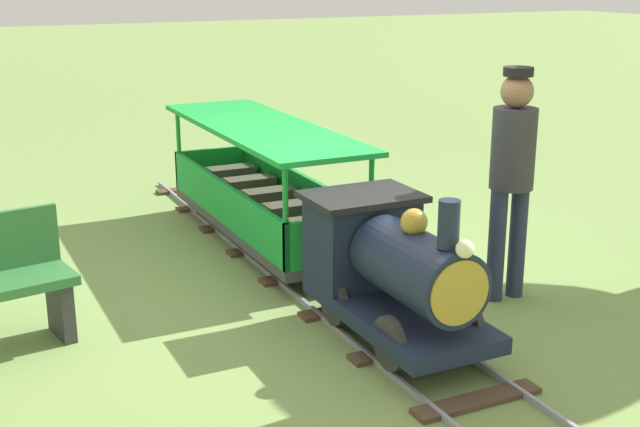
% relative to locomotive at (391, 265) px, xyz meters
% --- Properties ---
extents(ground_plane, '(60.00, 60.00, 0.00)m').
position_rel_locomotive_xyz_m(ground_plane, '(0.00, -1.00, -0.48)').
color(ground_plane, '#75934C').
extents(track, '(0.77, 6.40, 0.04)m').
position_rel_locomotive_xyz_m(track, '(0.00, -1.20, -0.47)').
color(track, gray).
rests_on(track, ground_plane).
extents(locomotive, '(0.73, 1.45, 1.01)m').
position_rel_locomotive_xyz_m(locomotive, '(0.00, 0.00, 0.00)').
color(locomotive, '#192338').
rests_on(locomotive, ground_plane).
extents(passenger_car, '(0.83, 2.70, 0.97)m').
position_rel_locomotive_xyz_m(passenger_car, '(0.00, -2.10, -0.06)').
color(passenger_car, '#3F3F3F').
rests_on(passenger_car, ground_plane).
extents(conductor_person, '(0.30, 0.30, 1.62)m').
position_rel_locomotive_xyz_m(conductor_person, '(-1.07, -0.22, 0.47)').
color(conductor_person, '#282D47').
rests_on(conductor_person, ground_plane).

